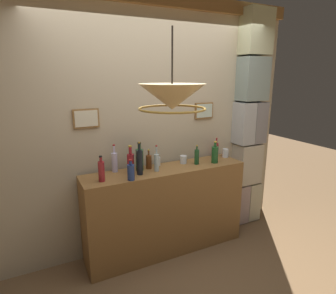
% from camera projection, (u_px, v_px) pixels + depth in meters
% --- Properties ---
extents(panelled_rear_partition, '(3.44, 0.15, 2.76)m').
position_uv_depth(panelled_rear_partition, '(155.00, 120.00, 3.18)').
color(panelled_rear_partition, '#BCAD8E').
rests_on(panelled_rear_partition, ground).
extents(stone_pillar, '(0.39, 0.29, 2.69)m').
position_uv_depth(stone_pillar, '(248.00, 123.00, 3.65)').
color(stone_pillar, '#AD9692').
rests_on(stone_pillar, ground).
extents(bar_shelf_unit, '(1.80, 0.41, 0.97)m').
position_uv_depth(bar_shelf_unit, '(166.00, 210.00, 3.18)').
color(bar_shelf_unit, olive).
rests_on(bar_shelf_unit, ground).
extents(liquor_bottle_vodka, '(0.08, 0.08, 0.25)m').
position_uv_depth(liquor_bottle_vodka, '(215.00, 154.00, 3.24)').
color(liquor_bottle_vodka, '#1B5024').
rests_on(liquor_bottle_vodka, bar_shelf_unit).
extents(liquor_bottle_rye, '(0.05, 0.05, 0.28)m').
position_uv_depth(liquor_bottle_rye, '(157.00, 162.00, 2.96)').
color(liquor_bottle_rye, '#ABC3CA').
rests_on(liquor_bottle_rye, bar_shelf_unit).
extents(liquor_bottle_amaro, '(0.06, 0.06, 0.25)m').
position_uv_depth(liquor_bottle_amaro, '(101.00, 171.00, 2.67)').
color(liquor_bottle_amaro, maroon).
rests_on(liquor_bottle_amaro, bar_shelf_unit).
extents(liquor_bottle_rum, '(0.06, 0.06, 0.34)m').
position_uv_depth(liquor_bottle_rum, '(140.00, 162.00, 2.85)').
color(liquor_bottle_rum, black).
rests_on(liquor_bottle_rum, bar_shelf_unit).
extents(liquor_bottle_brandy, '(0.08, 0.08, 0.30)m').
position_uv_depth(liquor_bottle_brandy, '(140.00, 159.00, 2.98)').
color(liquor_bottle_brandy, '#1A4A26').
rests_on(liquor_bottle_brandy, bar_shelf_unit).
extents(liquor_bottle_scotch, '(0.05, 0.05, 0.22)m').
position_uv_depth(liquor_bottle_scotch, '(197.00, 157.00, 3.19)').
color(liquor_bottle_scotch, '#194924').
rests_on(liquor_bottle_scotch, bar_shelf_unit).
extents(liquor_bottle_sherry, '(0.06, 0.06, 0.29)m').
position_uv_depth(liquor_bottle_sherry, '(115.00, 162.00, 2.94)').
color(liquor_bottle_sherry, silver).
rests_on(liquor_bottle_sherry, bar_shelf_unit).
extents(liquor_bottle_port, '(0.06, 0.06, 0.21)m').
position_uv_depth(liquor_bottle_port, '(149.00, 162.00, 3.04)').
color(liquor_bottle_port, brown).
rests_on(liquor_bottle_port, bar_shelf_unit).
extents(liquor_bottle_tequila, '(0.07, 0.07, 0.21)m').
position_uv_depth(liquor_bottle_tequila, '(131.00, 172.00, 2.71)').
color(liquor_bottle_tequila, navy).
rests_on(liquor_bottle_tequila, bar_shelf_unit).
extents(liquor_bottle_vermouth, '(0.05, 0.05, 0.23)m').
position_uv_depth(liquor_bottle_vermouth, '(216.00, 150.00, 3.50)').
color(liquor_bottle_vermouth, maroon).
rests_on(liquor_bottle_vermouth, bar_shelf_unit).
extents(liquor_bottle_bourbon, '(0.07, 0.07, 0.29)m').
position_uv_depth(liquor_bottle_bourbon, '(131.00, 163.00, 2.88)').
color(liquor_bottle_bourbon, maroon).
rests_on(liquor_bottle_bourbon, bar_shelf_unit).
extents(glass_tumbler_rocks, '(0.08, 0.08, 0.10)m').
position_uv_depth(glass_tumbler_rocks, '(225.00, 153.00, 3.47)').
color(glass_tumbler_rocks, silver).
rests_on(glass_tumbler_rocks, bar_shelf_unit).
extents(glass_tumbler_highball, '(0.08, 0.08, 0.09)m').
position_uv_depth(glass_tumbler_highball, '(183.00, 160.00, 3.23)').
color(glass_tumbler_highball, silver).
rests_on(glass_tumbler_highball, bar_shelf_unit).
extents(glass_tumbler_shot, '(0.07, 0.07, 0.09)m').
position_uv_depth(glass_tumbler_shot, '(157.00, 161.00, 3.16)').
color(glass_tumbler_shot, silver).
rests_on(glass_tumbler_shot, bar_shelf_unit).
extents(pendant_lamp, '(0.47, 0.47, 0.55)m').
position_uv_depth(pendant_lamp, '(172.00, 98.00, 1.97)').
color(pendant_lamp, beige).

